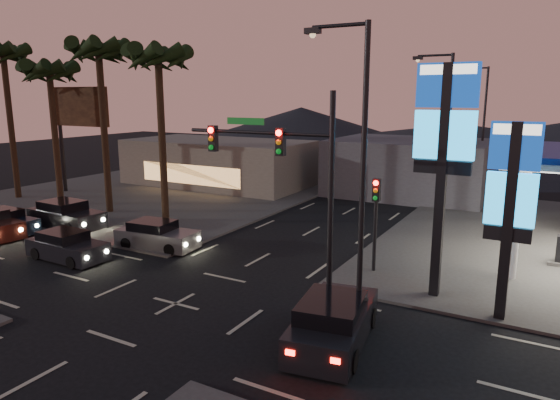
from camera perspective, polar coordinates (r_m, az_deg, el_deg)
The scene contains 23 objects.
ground at distance 19.94m, azimuth -11.83°, elevation -11.53°, with size 140.00×140.00×0.00m, color black.
corner_lot_nw at distance 41.69m, azimuth -14.10°, elevation 0.73°, with size 24.00×24.00×0.12m, color #47443F.
pylon_sign_tall at distance 19.58m, azimuth 18.28°, elevation 7.05°, with size 2.20×0.35×9.00m.
pylon_sign_short at distance 18.48m, azimuth 24.93°, elevation 0.85°, with size 1.60×0.35×7.00m.
traffic_signal_mast at distance 17.99m, azimuth 0.77°, elevation 3.53°, with size 6.10×0.39×8.00m.
pedestal_signal at distance 22.27m, azimuth 10.88°, elevation -1.10°, with size 0.32×0.39×4.30m.
streetlight_near at distance 15.79m, azimuth 8.80°, elevation 4.02°, with size 2.14×0.25×10.00m.
streetlight_mid at distance 28.28m, azimuth 18.18°, elevation 6.97°, with size 2.14×0.25×10.00m.
streetlight_far at distance 42.07m, azimuth 21.99°, elevation 8.11°, with size 2.14×0.25×10.00m.
palm_a at distance 31.47m, azimuth -13.71°, elevation 14.42°, with size 4.41×4.41×10.86m.
palm_b at distance 35.07m, azimuth -19.96°, elevation 14.65°, with size 4.41×4.41×11.46m.
palm_c at distance 38.91m, azimuth -24.81°, elevation 12.32°, with size 4.41×4.41×10.26m.
palm_d at distance 43.08m, azimuth -29.01°, elevation 13.49°, with size 4.41×4.41×11.66m.
billboard at distance 42.25m, azimuth -21.87°, elevation 8.97°, with size 6.00×0.30×8.50m.
building_far_west at distance 44.66m, azimuth -7.07°, elevation 4.24°, with size 16.00×8.00×4.00m, color #726B5B.
building_far_mid at distance 41.35m, azimuth 14.65°, elevation 3.62°, with size 12.00×9.00×4.40m, color #4C4C51.
hill_left at distance 82.69m, azimuth 2.44°, elevation 8.46°, with size 40.00×40.00×6.00m, color black.
hill_center at distance 74.90m, azimuth 19.88°, elevation 6.66°, with size 60.00×60.00×4.00m, color black.
car_lane_a_front at distance 26.47m, azimuth -23.19°, elevation -4.90°, with size 4.30×1.88×1.39m.
car_lane_a_rear at distance 33.07m, azimuth -28.94°, elevation -2.22°, with size 4.26×1.83×1.38m.
car_lane_b_front at distance 26.90m, azimuth -13.93°, elevation -3.96°, with size 4.52×2.19×1.43m.
car_lane_b_mid at distance 32.71m, azimuth -23.26°, elevation -1.63°, with size 5.09×2.29×1.63m.
suv_station at distance 16.46m, azimuth 6.10°, elevation -13.71°, with size 2.73×5.05×1.60m.
Camera 1 is at (12.24, -13.67, 7.82)m, focal length 32.00 mm.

